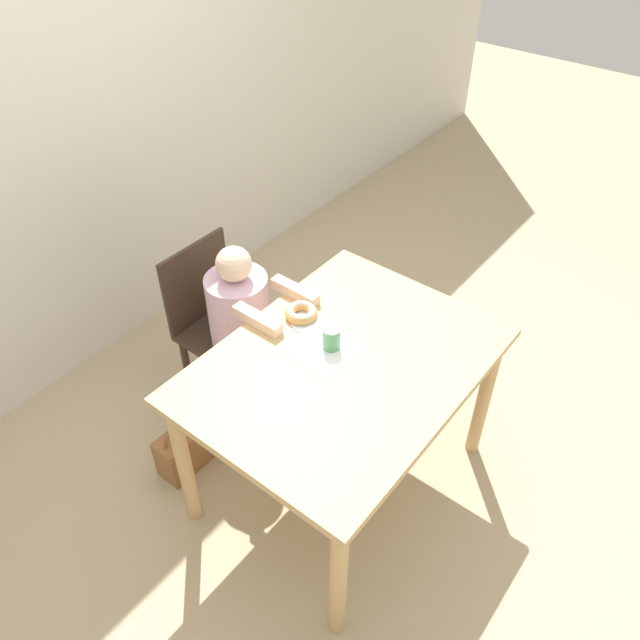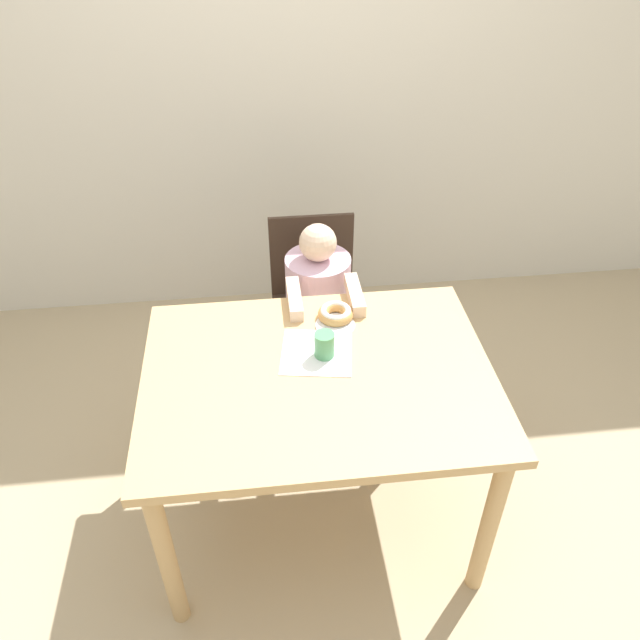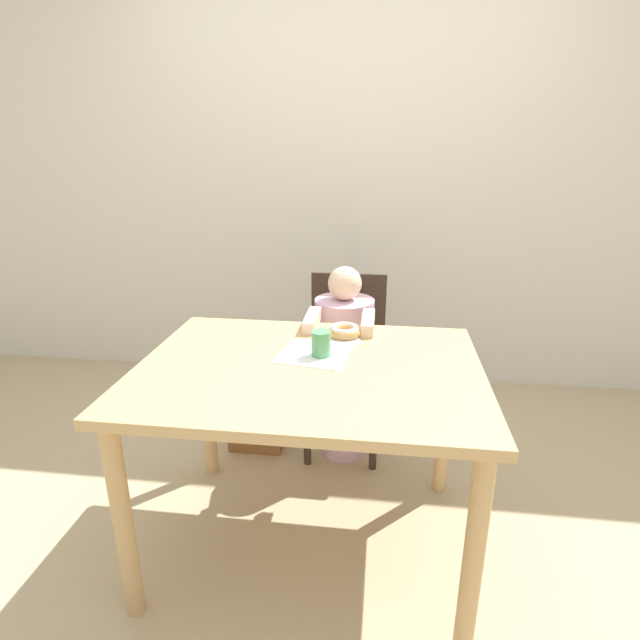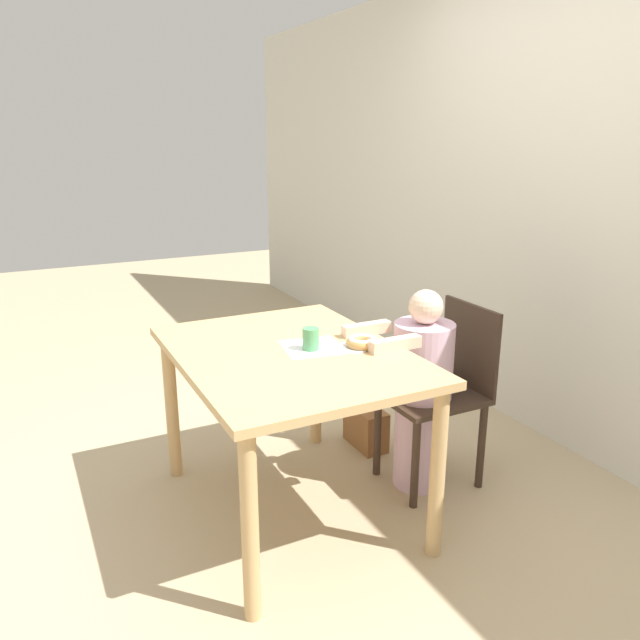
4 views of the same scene
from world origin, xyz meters
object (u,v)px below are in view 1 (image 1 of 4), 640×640
Objects in this scene: child_figure at (243,337)px; cup at (331,338)px; handbag at (186,447)px; chair at (224,329)px; donut at (301,312)px.

cup is (-0.04, -0.54, 0.33)m from child_figure.
cup reaches higher than handbag.
child_figure is at bearing -90.00° from chair.
child_figure is 10.04× the size of cup.
chair is 0.75m from cup.
chair is 0.12m from child_figure.
cup is at bearing -93.37° from chair.
chair is at bearing 18.73° from handbag.
cup reaches higher than donut.
cup is (-0.04, -0.66, 0.35)m from chair.
child_figure is (-0.00, -0.12, 0.02)m from chair.
chair is at bearing 86.63° from cup.
child_figure reaches higher than handbag.
chair is 6.45× the size of donut.
cup is at bearing -94.14° from child_figure.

